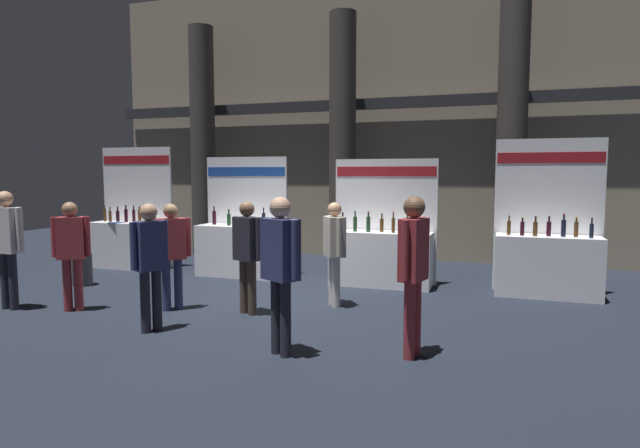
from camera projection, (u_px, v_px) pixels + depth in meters
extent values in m
plane|color=black|center=(270.00, 301.00, 8.50)|extent=(25.07, 25.07, 0.00)
cube|color=gray|center=(354.00, 120.00, 12.88)|extent=(12.53, 0.25, 6.59)
cube|color=#2D2D33|center=(350.00, 105.00, 12.57)|extent=(12.53, 0.20, 0.24)
cylinder|color=#423D38|center=(203.00, 142.00, 13.19)|extent=(0.60, 0.60, 5.57)
cylinder|color=#423D38|center=(342.00, 139.00, 12.04)|extent=(0.60, 0.60, 5.57)
cylinder|color=#423D38|center=(512.00, 136.00, 10.88)|extent=(0.60, 0.60, 5.57)
cube|color=white|center=(129.00, 245.00, 11.45)|extent=(1.66, 0.60, 0.98)
cube|color=white|center=(138.00, 207.00, 11.69)|extent=(1.74, 0.04, 2.58)
cube|color=maroon|center=(135.00, 160.00, 11.58)|extent=(1.69, 0.01, 0.18)
cylinder|color=#472D14|center=(105.00, 215.00, 11.64)|extent=(0.06, 0.06, 0.26)
cylinder|color=#472D14|center=(105.00, 208.00, 11.62)|extent=(0.03, 0.03, 0.07)
cylinder|color=black|center=(105.00, 206.00, 11.62)|extent=(0.03, 0.03, 0.02)
cylinder|color=#472D14|center=(110.00, 216.00, 11.54)|extent=(0.06, 0.06, 0.23)
cylinder|color=#472D14|center=(110.00, 209.00, 11.53)|extent=(0.03, 0.03, 0.07)
cylinder|color=black|center=(110.00, 207.00, 11.53)|extent=(0.03, 0.03, 0.02)
cylinder|color=black|center=(118.00, 216.00, 11.51)|extent=(0.07, 0.07, 0.24)
cylinder|color=black|center=(117.00, 209.00, 11.50)|extent=(0.03, 0.03, 0.09)
cylinder|color=gold|center=(117.00, 206.00, 11.49)|extent=(0.03, 0.03, 0.02)
cylinder|color=black|center=(126.00, 216.00, 11.46)|extent=(0.07, 0.07, 0.28)
cylinder|color=black|center=(126.00, 208.00, 11.44)|extent=(0.03, 0.03, 0.07)
cylinder|color=black|center=(126.00, 205.00, 11.44)|extent=(0.03, 0.03, 0.02)
cylinder|color=black|center=(134.00, 216.00, 11.43)|extent=(0.07, 0.07, 0.26)
cylinder|color=black|center=(134.00, 208.00, 11.41)|extent=(0.03, 0.03, 0.09)
cylinder|color=gold|center=(134.00, 205.00, 11.41)|extent=(0.03, 0.03, 0.02)
cylinder|color=#472D14|center=(140.00, 216.00, 11.36)|extent=(0.07, 0.07, 0.27)
cylinder|color=#472D14|center=(139.00, 208.00, 11.34)|extent=(0.03, 0.03, 0.06)
cylinder|color=red|center=(139.00, 207.00, 11.34)|extent=(0.03, 0.03, 0.02)
cylinder|color=#19381E|center=(147.00, 217.00, 11.29)|extent=(0.07, 0.07, 0.23)
cylinder|color=#19381E|center=(147.00, 210.00, 11.28)|extent=(0.03, 0.03, 0.07)
cylinder|color=gold|center=(147.00, 208.00, 11.28)|extent=(0.03, 0.03, 0.02)
cylinder|color=black|center=(154.00, 218.00, 11.21)|extent=(0.07, 0.07, 0.23)
cylinder|color=black|center=(154.00, 210.00, 11.19)|extent=(0.03, 0.03, 0.09)
cylinder|color=black|center=(154.00, 208.00, 11.19)|extent=(0.03, 0.03, 0.02)
cube|color=#334772|center=(116.00, 222.00, 11.28)|extent=(0.25, 0.32, 0.02)
cube|color=white|center=(239.00, 251.00, 10.53)|extent=(1.67, 0.60, 1.00)
cube|color=white|center=(247.00, 215.00, 10.79)|extent=(1.75, 0.04, 2.35)
cube|color=navy|center=(246.00, 172.00, 10.68)|extent=(1.70, 0.01, 0.18)
cylinder|color=black|center=(214.00, 218.00, 10.70)|extent=(0.08, 0.08, 0.27)
cylinder|color=black|center=(214.00, 209.00, 10.68)|extent=(0.03, 0.03, 0.08)
cylinder|color=black|center=(214.00, 207.00, 10.68)|extent=(0.03, 0.03, 0.02)
cylinder|color=#19381E|center=(229.00, 220.00, 10.50)|extent=(0.08, 0.08, 0.22)
cylinder|color=#19381E|center=(229.00, 212.00, 10.49)|extent=(0.03, 0.03, 0.08)
cylinder|color=black|center=(229.00, 210.00, 10.48)|extent=(0.03, 0.03, 0.02)
cylinder|color=#472D14|center=(246.00, 219.00, 10.32)|extent=(0.07, 0.07, 0.27)
cylinder|color=#472D14|center=(246.00, 211.00, 10.31)|extent=(0.03, 0.03, 0.06)
cylinder|color=black|center=(245.00, 209.00, 10.30)|extent=(0.03, 0.03, 0.02)
cylinder|color=black|center=(264.00, 220.00, 10.21)|extent=(0.07, 0.07, 0.26)
cylinder|color=black|center=(264.00, 211.00, 10.20)|extent=(0.03, 0.03, 0.09)
cylinder|color=black|center=(264.00, 208.00, 10.19)|extent=(0.03, 0.03, 0.02)
cube|color=white|center=(381.00, 259.00, 9.60)|extent=(1.80, 0.60, 0.98)
cube|color=white|center=(385.00, 221.00, 9.86)|extent=(1.89, 0.04, 2.28)
cube|color=maroon|center=(385.00, 171.00, 9.76)|extent=(1.84, 0.01, 0.18)
cylinder|color=black|center=(343.00, 224.00, 9.75)|extent=(0.07, 0.07, 0.25)
cylinder|color=black|center=(343.00, 215.00, 9.73)|extent=(0.03, 0.03, 0.06)
cylinder|color=black|center=(343.00, 213.00, 9.73)|extent=(0.03, 0.03, 0.02)
cylinder|color=#19381E|center=(355.00, 224.00, 9.60)|extent=(0.07, 0.07, 0.27)
cylinder|color=#19381E|center=(355.00, 214.00, 9.59)|extent=(0.03, 0.03, 0.08)
cylinder|color=black|center=(355.00, 212.00, 9.58)|extent=(0.03, 0.03, 0.02)
cylinder|color=#19381E|center=(368.00, 224.00, 9.55)|extent=(0.07, 0.07, 0.27)
cylinder|color=#19381E|center=(368.00, 215.00, 9.53)|extent=(0.03, 0.03, 0.08)
cylinder|color=red|center=(368.00, 212.00, 9.53)|extent=(0.03, 0.03, 0.02)
cylinder|color=#472D14|center=(382.00, 225.00, 9.56)|extent=(0.07, 0.07, 0.23)
cylinder|color=#472D14|center=(382.00, 217.00, 9.55)|extent=(0.03, 0.03, 0.08)
cylinder|color=black|center=(382.00, 214.00, 9.54)|extent=(0.03, 0.03, 0.02)
cylinder|color=#472D14|center=(393.00, 225.00, 9.41)|extent=(0.06, 0.06, 0.26)
cylinder|color=#472D14|center=(393.00, 216.00, 9.40)|extent=(0.03, 0.03, 0.09)
cylinder|color=red|center=(393.00, 212.00, 9.39)|extent=(0.03, 0.03, 0.02)
cylinder|color=#472D14|center=(407.00, 225.00, 9.44)|extent=(0.07, 0.07, 0.25)
cylinder|color=#472D14|center=(408.00, 216.00, 9.42)|extent=(0.03, 0.03, 0.08)
cylinder|color=black|center=(408.00, 213.00, 9.42)|extent=(0.03, 0.03, 0.02)
cylinder|color=#472D14|center=(420.00, 226.00, 9.32)|extent=(0.07, 0.07, 0.27)
cylinder|color=#472D14|center=(420.00, 216.00, 9.31)|extent=(0.03, 0.03, 0.07)
cylinder|color=black|center=(420.00, 214.00, 9.30)|extent=(0.03, 0.03, 0.02)
cube|color=white|center=(547.00, 266.00, 8.75)|extent=(1.63, 0.60, 1.00)
cube|color=white|center=(548.00, 216.00, 9.00)|extent=(1.71, 0.04, 2.60)
cube|color=maroon|center=(550.00, 158.00, 8.88)|extent=(1.67, 0.01, 0.18)
cylinder|color=#472D14|center=(509.00, 228.00, 8.87)|extent=(0.06, 0.06, 0.23)
cylinder|color=#472D14|center=(509.00, 219.00, 8.86)|extent=(0.03, 0.03, 0.07)
cylinder|color=black|center=(509.00, 216.00, 8.85)|extent=(0.03, 0.03, 0.02)
cylinder|color=black|center=(522.00, 229.00, 8.77)|extent=(0.07, 0.07, 0.23)
cylinder|color=black|center=(523.00, 220.00, 8.75)|extent=(0.03, 0.03, 0.06)
cylinder|color=gold|center=(523.00, 217.00, 8.75)|extent=(0.03, 0.03, 0.02)
cylinder|color=#472D14|center=(535.00, 229.00, 8.69)|extent=(0.07, 0.07, 0.23)
cylinder|color=#472D14|center=(536.00, 220.00, 8.68)|extent=(0.03, 0.03, 0.08)
cylinder|color=black|center=(536.00, 217.00, 8.67)|extent=(0.03, 0.03, 0.02)
cylinder|color=black|center=(549.00, 229.00, 8.68)|extent=(0.07, 0.07, 0.24)
cylinder|color=black|center=(549.00, 219.00, 8.66)|extent=(0.03, 0.03, 0.07)
cylinder|color=black|center=(549.00, 217.00, 8.66)|extent=(0.03, 0.03, 0.02)
cylinder|color=black|center=(563.00, 228.00, 8.59)|extent=(0.07, 0.07, 0.27)
cylinder|color=black|center=(564.00, 217.00, 8.58)|extent=(0.03, 0.03, 0.08)
cylinder|color=red|center=(564.00, 214.00, 8.57)|extent=(0.03, 0.03, 0.02)
cylinder|color=#472D14|center=(576.00, 229.00, 8.57)|extent=(0.07, 0.07, 0.24)
cylinder|color=#472D14|center=(576.00, 220.00, 8.56)|extent=(0.03, 0.03, 0.06)
cylinder|color=gold|center=(577.00, 217.00, 8.55)|extent=(0.03, 0.03, 0.02)
cylinder|color=black|center=(591.00, 231.00, 8.43)|extent=(0.06, 0.06, 0.23)
cylinder|color=black|center=(592.00, 221.00, 8.42)|extent=(0.03, 0.03, 0.09)
cylinder|color=gold|center=(592.00, 217.00, 8.41)|extent=(0.03, 0.03, 0.02)
cylinder|color=#38383D|center=(82.00, 270.00, 9.66)|extent=(0.35, 0.35, 0.55)
torus|color=black|center=(82.00, 254.00, 9.64)|extent=(0.34, 0.34, 0.02)
cylinder|color=silver|center=(336.00, 282.00, 8.08)|extent=(0.12, 0.12, 0.76)
cylinder|color=silver|center=(333.00, 280.00, 8.24)|extent=(0.12, 0.12, 0.76)
cube|color=#ADA393|center=(335.00, 236.00, 8.10)|extent=(0.42, 0.45, 0.61)
sphere|color=tan|center=(335.00, 209.00, 8.06)|extent=(0.21, 0.21, 0.21)
cylinder|color=#ADA393|center=(339.00, 237.00, 7.88)|extent=(0.08, 0.08, 0.58)
cylinder|color=#ADA393|center=(330.00, 234.00, 8.31)|extent=(0.08, 0.08, 0.58)
cylinder|color=navy|center=(178.00, 284.00, 7.94)|extent=(0.12, 0.12, 0.76)
cylinder|color=navy|center=(166.00, 285.00, 7.87)|extent=(0.12, 0.12, 0.76)
cube|color=maroon|center=(171.00, 239.00, 7.84)|extent=(0.45, 0.44, 0.60)
sphere|color=#8C6647|center=(170.00, 211.00, 7.81)|extent=(0.21, 0.21, 0.21)
cylinder|color=maroon|center=(188.00, 237.00, 7.95)|extent=(0.08, 0.08, 0.57)
cylinder|color=maroon|center=(153.00, 239.00, 7.74)|extent=(0.08, 0.08, 0.57)
cylinder|color=#47382D|center=(244.00, 286.00, 7.74)|extent=(0.12, 0.12, 0.78)
cylinder|color=#47382D|center=(252.00, 288.00, 7.63)|extent=(0.12, 0.12, 0.78)
cube|color=#23232D|center=(247.00, 239.00, 7.62)|extent=(0.44, 0.36, 0.62)
sphere|color=brown|center=(247.00, 209.00, 7.58)|extent=(0.22, 0.22, 0.22)
cylinder|color=#23232D|center=(237.00, 236.00, 7.77)|extent=(0.08, 0.08, 0.59)
cylinder|color=#23232D|center=(258.00, 239.00, 7.47)|extent=(0.08, 0.08, 0.59)
cylinder|color=#23232D|center=(5.00, 281.00, 7.97)|extent=(0.12, 0.12, 0.85)
cylinder|color=#23232D|center=(13.00, 281.00, 7.92)|extent=(0.12, 0.12, 0.85)
cube|color=silver|center=(6.00, 230.00, 7.87)|extent=(0.42, 0.24, 0.67)
sphere|color=tan|center=(5.00, 199.00, 7.83)|extent=(0.23, 0.23, 0.23)
cylinder|color=silver|center=(19.00, 230.00, 7.78)|extent=(0.08, 0.08, 0.64)
cylinder|color=#23232D|center=(145.00, 302.00, 6.77)|extent=(0.12, 0.12, 0.79)
cylinder|color=#23232D|center=(157.00, 300.00, 6.88)|extent=(0.12, 0.12, 0.79)
cube|color=navy|center=(149.00, 246.00, 6.76)|extent=(0.34, 0.40, 0.63)
sphere|color=tan|center=(148.00, 212.00, 6.72)|extent=(0.22, 0.22, 0.22)
cylinder|color=navy|center=(133.00, 246.00, 6.61)|extent=(0.08, 0.08, 0.60)
cylinder|color=navy|center=(165.00, 243.00, 6.91)|extent=(0.08, 0.08, 0.60)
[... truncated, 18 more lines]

